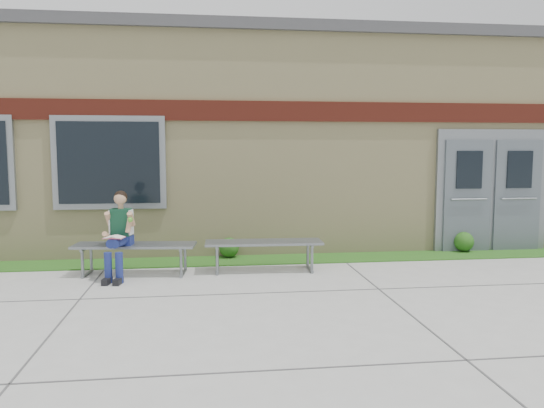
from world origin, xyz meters
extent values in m
plane|color=#9E9E99|center=(0.00, 0.00, 0.00)|extent=(80.00, 80.00, 0.00)
cube|color=#1A5215|center=(0.00, 2.60, 0.01)|extent=(16.00, 0.80, 0.02)
cube|color=beige|center=(0.00, 6.00, 2.00)|extent=(16.00, 6.00, 4.00)
cube|color=#3F3F42|center=(0.00, 6.00, 4.10)|extent=(16.20, 6.20, 0.20)
cube|color=maroon|center=(0.00, 2.97, 2.60)|extent=(16.00, 0.06, 0.35)
cube|color=slate|center=(-3.00, 2.96, 1.70)|extent=(1.90, 0.08, 1.60)
cube|color=black|center=(-3.00, 2.92, 1.70)|extent=(1.70, 0.04, 1.40)
cube|color=slate|center=(4.00, 2.96, 1.15)|extent=(2.20, 0.08, 2.30)
cube|color=#515961|center=(3.50, 2.91, 1.05)|extent=(0.92, 0.06, 2.10)
cube|color=#515961|center=(4.50, 2.91, 1.05)|extent=(0.92, 0.06, 2.10)
cube|color=slate|center=(-2.46, 1.80, 0.46)|extent=(1.89, 0.70, 0.04)
cube|color=slate|center=(-3.20, 1.80, 0.21)|extent=(0.10, 0.51, 0.42)
cube|color=slate|center=(-1.72, 1.80, 0.21)|extent=(0.10, 0.51, 0.42)
cube|color=slate|center=(-0.46, 1.80, 0.46)|extent=(1.86, 0.58, 0.04)
cube|color=slate|center=(-1.20, 1.80, 0.21)|extent=(0.06, 0.51, 0.42)
cube|color=slate|center=(0.28, 1.80, 0.21)|extent=(0.06, 0.51, 0.42)
cube|color=navy|center=(-2.64, 1.75, 0.55)|extent=(0.34, 0.27, 0.14)
cube|color=#0F3823|center=(-2.64, 1.73, 0.83)|extent=(0.32, 0.23, 0.42)
sphere|color=tan|center=(-2.64, 1.72, 1.19)|extent=(0.22, 0.22, 0.19)
sphere|color=black|center=(-2.64, 1.74, 1.21)|extent=(0.23, 0.23, 0.20)
cylinder|color=navy|center=(-2.76, 1.53, 0.57)|extent=(0.20, 0.40, 0.14)
cylinder|color=navy|center=(-2.60, 1.50, 0.57)|extent=(0.20, 0.40, 0.14)
cylinder|color=navy|center=(-2.78, 1.32, 0.23)|extent=(0.11, 0.11, 0.45)
cylinder|color=navy|center=(-2.62, 1.29, 0.23)|extent=(0.11, 0.11, 0.45)
cube|color=black|center=(-2.79, 1.25, 0.05)|extent=(0.13, 0.25, 0.09)
cube|color=black|center=(-2.63, 1.22, 0.05)|extent=(0.13, 0.25, 0.09)
cylinder|color=tan|center=(-2.82, 1.71, 0.89)|extent=(0.12, 0.21, 0.24)
cylinder|color=tan|center=(-2.48, 1.65, 0.89)|extent=(0.12, 0.21, 0.24)
cube|color=white|center=(-2.70, 1.41, 0.66)|extent=(0.31, 0.24, 0.01)
cube|color=#B9455F|center=(-2.70, 1.41, 0.65)|extent=(0.31, 0.25, 0.01)
sphere|color=#54AB2D|center=(-2.48, 1.52, 0.90)|extent=(0.08, 0.08, 0.08)
sphere|color=#1A5215|center=(-0.97, 2.85, 0.20)|extent=(0.35, 0.35, 0.35)
sphere|color=#1A5215|center=(3.43, 2.85, 0.20)|extent=(0.37, 0.37, 0.37)
camera|label=1|loc=(-1.37, -6.43, 1.94)|focal=35.00mm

